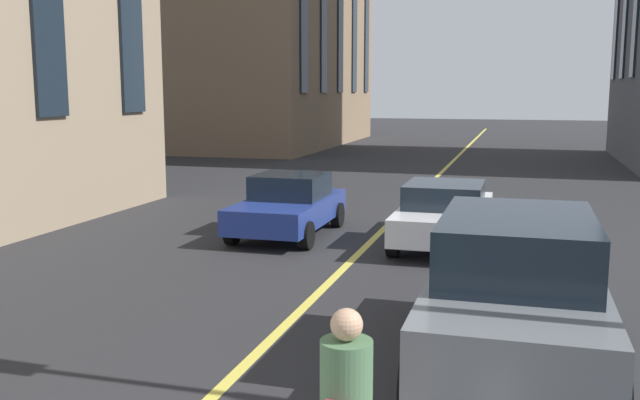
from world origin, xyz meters
The scene contains 4 objects.
lane_centre_line centered at (20.00, 0.00, 0.00)m, with size 80.00×0.16×0.01m.
car_white_trailing centered at (12.51, -1.59, 0.70)m, with size 4.40×1.95×1.37m.
car_grey_parked_a centered at (5.78, -3.13, 0.97)m, with size 4.70×2.14×1.88m.
car_blue_far centered at (12.57, 1.98, 0.70)m, with size 3.90×1.89×1.40m.
Camera 1 is at (-2.62, -3.15, 3.32)m, focal length 39.67 mm.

